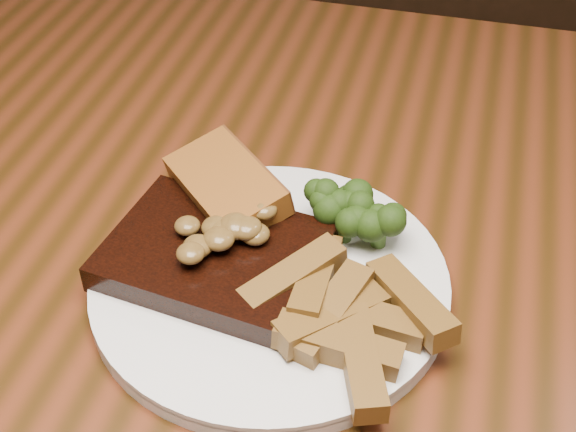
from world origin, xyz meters
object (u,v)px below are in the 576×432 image
plate (270,284)px  chair_far (438,96)px  garlic_bread (227,204)px  dining_table (301,316)px  potato_wedges (351,301)px  steak (214,256)px

plate → chair_far: bearing=84.3°
chair_far → garlic_bread: bearing=71.3°
dining_table → potato_wedges: size_ratio=13.48×
plate → steak: 0.05m
dining_table → steak: 0.14m
garlic_bread → potato_wedges: (0.13, -0.09, -0.00)m
potato_wedges → steak: bearing=170.1°
chair_far → dining_table: bearing=76.6°
dining_table → garlic_bread: size_ratio=14.26×
chair_far → potato_wedges: chair_far is taller
garlic_bread → potato_wedges: size_ratio=0.95×
dining_table → plate: (-0.01, -0.06, 0.10)m
garlic_bread → steak: bearing=-37.7°
dining_table → plate: plate is taller
steak → chair_far: bearing=88.9°
dining_table → chair_far: bearing=84.7°
plate → garlic_bread: 0.09m
chair_far → steak: 0.86m
potato_wedges → dining_table: bearing=125.8°
garlic_bread → chair_far: bearing=122.9°
garlic_bread → potato_wedges: same height
steak → plate: bearing=6.1°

